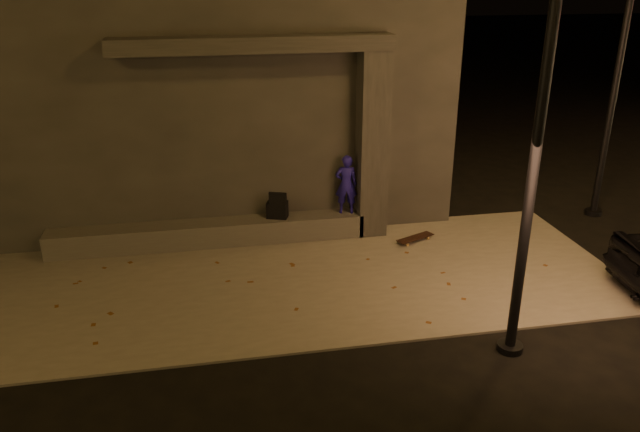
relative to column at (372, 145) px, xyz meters
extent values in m
plane|color=black|center=(-1.70, -3.75, -1.84)|extent=(120.00, 120.00, 0.00)
cube|color=slate|center=(-1.70, -1.75, -1.82)|extent=(11.00, 4.40, 0.04)
cube|color=#33312F|center=(-2.70, 2.75, 0.76)|extent=(9.00, 5.00, 5.20)
cube|color=#55514D|center=(-3.20, 0.00, -1.58)|extent=(6.00, 0.55, 0.45)
cube|color=#33312F|center=(0.00, 0.00, 0.00)|extent=(0.55, 0.55, 3.60)
cube|color=#33312F|center=(-2.20, 0.05, 1.94)|extent=(5.00, 0.70, 0.28)
imported|color=#1D168F|center=(-0.50, 0.00, -0.76)|extent=(0.47, 0.35, 1.18)
cube|color=black|center=(-1.87, 0.00, -1.19)|extent=(0.45, 0.37, 0.32)
cube|color=black|center=(-1.87, 0.00, -0.91)|extent=(0.34, 0.16, 0.23)
cube|color=black|center=(0.75, -0.65, -1.72)|extent=(0.83, 0.53, 0.02)
cylinder|color=tan|center=(0.97, -0.47, -1.77)|extent=(0.07, 0.05, 0.06)
cylinder|color=tan|center=(1.03, -0.61, -1.77)|extent=(0.07, 0.05, 0.06)
cylinder|color=tan|center=(0.47, -0.69, -1.77)|extent=(0.07, 0.05, 0.06)
cylinder|color=tan|center=(0.53, -0.83, -1.77)|extent=(0.07, 0.05, 0.06)
cube|color=#99999E|center=(1.00, -0.54, -1.74)|extent=(0.12, 0.17, 0.02)
cube|color=#99999E|center=(0.50, -0.76, -1.74)|extent=(0.12, 0.17, 0.02)
cylinder|color=black|center=(0.86, -4.40, 1.87)|extent=(0.14, 0.14, 7.43)
cylinder|color=black|center=(0.86, -4.40, -1.79)|extent=(0.36, 0.36, 0.10)
cylinder|color=black|center=(5.08, 0.09, 1.72)|extent=(0.14, 0.14, 7.11)
cylinder|color=black|center=(5.08, 0.09, -1.79)|extent=(0.36, 0.36, 0.10)
camera|label=1|loc=(-3.17, -11.23, 3.20)|focal=35.00mm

